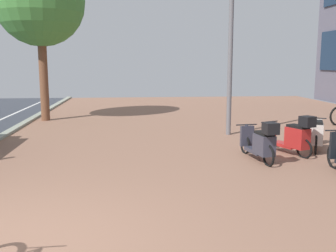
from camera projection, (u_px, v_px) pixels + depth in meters
ground at (138, 249)px, 4.63m from camera, size 21.00×40.00×0.13m
scooter_mid at (293, 136)px, 9.19m from camera, size 0.89×1.59×0.99m
scooter_far at (261, 142)px, 8.55m from camera, size 0.57×1.67×0.96m
scooter_extra at (316, 134)px, 9.68m from camera, size 0.89×1.57×0.79m
lamp_post at (231, 31)px, 11.34m from camera, size 0.20×0.52×5.46m
street_tree at (40, 2)px, 14.01m from camera, size 3.21×3.21×5.92m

